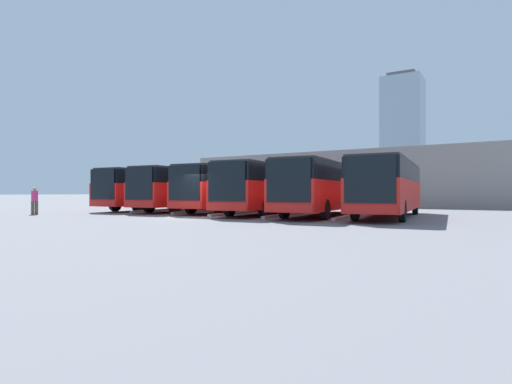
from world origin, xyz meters
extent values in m
plane|color=slate|center=(0.00, 0.00, 0.00)|extent=(600.00, 600.00, 0.00)
cube|color=red|center=(-9.34, -6.07, 1.26)|extent=(3.67, 12.17, 1.62)
cube|color=black|center=(-9.34, -6.07, 2.57)|extent=(3.61, 11.99, 1.00)
cube|color=black|center=(-9.90, -0.09, 2.01)|extent=(2.25, 0.25, 2.12)
cube|color=red|center=(-9.90, -0.08, 0.67)|extent=(2.43, 0.29, 0.40)
cube|color=#333338|center=(-9.34, -6.07, 3.13)|extent=(3.52, 11.68, 0.12)
cylinder|color=black|center=(-10.81, -2.48, 0.54)|extent=(0.40, 1.10, 1.08)
cylinder|color=black|center=(-8.56, -2.26, 0.54)|extent=(0.40, 1.10, 1.08)
cylinder|color=black|center=(-10.12, -9.87, 0.54)|extent=(0.40, 1.10, 1.08)
cylinder|color=black|center=(-7.87, -9.66, 0.54)|extent=(0.40, 1.10, 1.08)
cube|color=#B2B2AD|center=(-7.47, -4.27, 0.07)|extent=(0.78, 5.84, 0.15)
cube|color=red|center=(-5.60, -5.53, 1.26)|extent=(3.67, 12.17, 1.62)
cube|color=black|center=(-5.60, -5.53, 2.57)|extent=(3.61, 11.99, 1.00)
cube|color=black|center=(-6.16, 0.45, 2.01)|extent=(2.25, 0.25, 2.12)
cube|color=red|center=(-6.16, 0.46, 0.67)|extent=(2.43, 0.29, 0.40)
cube|color=#333338|center=(-5.60, -5.53, 3.13)|extent=(3.52, 11.68, 0.12)
cylinder|color=black|center=(-7.08, -1.93, 0.54)|extent=(0.40, 1.10, 1.08)
cylinder|color=black|center=(-4.82, -1.72, 0.54)|extent=(0.40, 1.10, 1.08)
cylinder|color=black|center=(-6.38, -9.33, 0.54)|extent=(0.40, 1.10, 1.08)
cylinder|color=black|center=(-4.13, -9.12, 0.54)|extent=(0.40, 1.10, 1.08)
cube|color=#B2B2AD|center=(-3.74, -3.73, 0.07)|extent=(0.78, 5.84, 0.15)
cube|color=red|center=(-1.87, -5.66, 1.26)|extent=(3.67, 12.17, 1.62)
cube|color=black|center=(-1.87, -5.66, 2.57)|extent=(3.61, 11.99, 1.00)
cube|color=black|center=(-2.43, 0.32, 2.01)|extent=(2.25, 0.25, 2.12)
cube|color=red|center=(-2.43, 0.32, 0.67)|extent=(2.43, 0.29, 0.40)
cube|color=#333338|center=(-1.87, -5.66, 3.13)|extent=(3.52, 11.68, 0.12)
cylinder|color=black|center=(-3.34, -2.07, 0.54)|extent=(0.40, 1.10, 1.08)
cylinder|color=black|center=(-1.09, -1.86, 0.54)|extent=(0.40, 1.10, 1.08)
cylinder|color=black|center=(-2.65, -9.47, 0.54)|extent=(0.40, 1.10, 1.08)
cylinder|color=black|center=(-0.40, -9.26, 0.54)|extent=(0.40, 1.10, 1.08)
cube|color=#B2B2AD|center=(0.00, -3.86, 0.07)|extent=(0.78, 5.84, 0.15)
cube|color=red|center=(1.87, -6.52, 1.26)|extent=(3.67, 12.17, 1.62)
cube|color=black|center=(1.87, -6.52, 2.57)|extent=(3.61, 11.99, 1.00)
cube|color=black|center=(1.31, -0.54, 2.01)|extent=(2.25, 0.25, 2.12)
cube|color=red|center=(1.31, -0.53, 0.67)|extent=(2.43, 0.29, 0.40)
cube|color=#333338|center=(1.87, -6.52, 3.13)|extent=(3.52, 11.68, 0.12)
cylinder|color=black|center=(0.40, -2.93, 0.54)|extent=(0.40, 1.10, 1.08)
cylinder|color=black|center=(2.65, -2.72, 0.54)|extent=(0.40, 1.10, 1.08)
cylinder|color=black|center=(1.09, -10.33, 0.54)|extent=(0.40, 1.10, 1.08)
cylinder|color=black|center=(3.34, -10.11, 0.54)|extent=(0.40, 1.10, 1.08)
cube|color=#B2B2AD|center=(3.74, -4.72, 0.07)|extent=(0.78, 5.84, 0.15)
cube|color=red|center=(5.60, -6.39, 1.26)|extent=(3.67, 12.17, 1.62)
cube|color=black|center=(5.60, -6.39, 2.57)|extent=(3.61, 11.99, 1.00)
cube|color=black|center=(5.04, -0.40, 2.01)|extent=(2.25, 0.25, 2.12)
cube|color=red|center=(5.04, -0.40, 0.67)|extent=(2.43, 0.29, 0.40)
cube|color=#333338|center=(5.60, -6.39, 3.13)|extent=(3.52, 11.68, 0.12)
cylinder|color=black|center=(4.13, -2.79, 0.54)|extent=(0.40, 1.10, 1.08)
cylinder|color=black|center=(6.38, -2.58, 0.54)|extent=(0.40, 1.10, 1.08)
cylinder|color=black|center=(4.82, -10.19, 0.54)|extent=(0.40, 1.10, 1.08)
cylinder|color=black|center=(7.08, -9.98, 0.54)|extent=(0.40, 1.10, 1.08)
cube|color=#B2B2AD|center=(7.47, -4.59, 0.07)|extent=(0.78, 5.84, 0.15)
cube|color=red|center=(9.34, -6.49, 1.26)|extent=(3.67, 12.17, 1.62)
cube|color=black|center=(9.34, -6.49, 2.57)|extent=(3.61, 11.99, 1.00)
cube|color=black|center=(8.78, -0.51, 2.01)|extent=(2.25, 0.25, 2.12)
cube|color=red|center=(8.78, -0.50, 0.67)|extent=(2.43, 0.29, 0.40)
cube|color=#333338|center=(9.34, -6.49, 3.13)|extent=(3.52, 11.68, 0.12)
cylinder|color=black|center=(7.87, -2.90, 0.54)|extent=(0.40, 1.10, 1.08)
cylinder|color=black|center=(10.12, -2.69, 0.54)|extent=(0.40, 1.10, 1.08)
cylinder|color=black|center=(8.56, -10.30, 0.54)|extent=(0.40, 1.10, 1.08)
cylinder|color=black|center=(10.81, -10.08, 0.54)|extent=(0.40, 1.10, 1.08)
cylinder|color=brown|center=(10.94, 3.12, 0.43)|extent=(0.26, 0.26, 0.86)
cylinder|color=brown|center=(10.85, 2.92, 0.43)|extent=(0.26, 0.26, 0.86)
cylinder|color=#D13375|center=(10.89, 3.02, 1.20)|extent=(0.51, 0.51, 0.68)
sphere|color=tan|center=(10.89, 3.02, 1.66)|extent=(0.23, 0.23, 0.23)
cube|color=gray|center=(0.00, -26.82, 2.90)|extent=(35.18, 10.08, 5.80)
cube|color=silver|center=(0.00, -33.36, 5.55)|extent=(35.18, 3.00, 0.24)
cylinder|color=slate|center=(-12.31, -34.46, 2.77)|extent=(0.20, 0.20, 5.55)
cylinder|color=slate|center=(12.31, -34.46, 2.77)|extent=(0.20, 0.20, 5.55)
cube|color=#93A8B7|center=(32.63, -220.40, 33.37)|extent=(21.35, 21.35, 66.74)
cube|color=#4C4C51|center=(32.63, -220.40, 67.94)|extent=(14.95, 14.95, 2.40)
camera|label=1|loc=(-14.82, 17.51, 1.41)|focal=28.00mm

